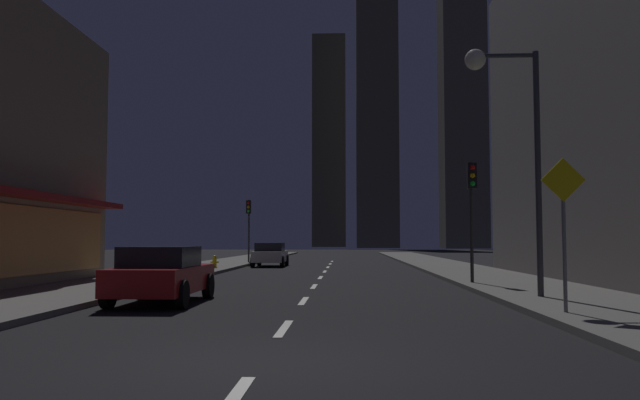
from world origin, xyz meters
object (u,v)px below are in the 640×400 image
at_px(fire_hydrant_far_left, 215,262).
at_px(street_lamp_right, 506,110).
at_px(car_parked_near, 162,274).
at_px(traffic_light_far_left, 249,217).
at_px(car_parked_far, 270,254).
at_px(traffic_light_near_right, 472,195).
at_px(pedestrian_crossing_sign, 564,220).

height_order(fire_hydrant_far_left, street_lamp_right, street_lamp_right).
relative_size(car_parked_near, fire_hydrant_far_left, 6.48).
distance_m(car_parked_near, traffic_light_far_left, 26.39).
xyz_separation_m(car_parked_far, traffic_light_far_left, (-1.90, 3.46, 2.45)).
bearing_deg(traffic_light_near_right, car_parked_near, -146.36).
bearing_deg(car_parked_far, street_lamp_right, -67.81).
relative_size(car_parked_far, traffic_light_near_right, 1.01).
bearing_deg(traffic_light_far_left, car_parked_far, -61.22).
height_order(fire_hydrant_far_left, traffic_light_far_left, traffic_light_far_left).
bearing_deg(car_parked_far, fire_hydrant_far_left, -112.84).
xyz_separation_m(fire_hydrant_far_left, street_lamp_right, (11.28, -16.55, 4.61)).
height_order(traffic_light_near_right, street_lamp_right, street_lamp_right).
relative_size(car_parked_near, car_parked_far, 1.00).
distance_m(car_parked_far, traffic_light_near_right, 19.16).
distance_m(car_parked_far, fire_hydrant_far_left, 5.93).
xyz_separation_m(car_parked_near, car_parked_far, (0.00, 22.74, 0.00)).
height_order(car_parked_far, traffic_light_near_right, traffic_light_near_right).
relative_size(fire_hydrant_far_left, pedestrian_crossing_sign, 0.21).
bearing_deg(traffic_light_far_left, traffic_light_near_right, -61.36).
height_order(car_parked_far, fire_hydrant_far_left, car_parked_far).
bearing_deg(fire_hydrant_far_left, pedestrian_crossing_sign, -60.35).
bearing_deg(car_parked_near, traffic_light_near_right, 33.64).
bearing_deg(street_lamp_right, fire_hydrant_far_left, 124.27).
distance_m(car_parked_near, street_lamp_right, 9.99).
bearing_deg(car_parked_far, traffic_light_near_right, -61.39).
bearing_deg(fire_hydrant_far_left, car_parked_near, -82.42).
relative_size(traffic_light_near_right, pedestrian_crossing_sign, 1.33).
height_order(car_parked_far, pedestrian_crossing_sign, pedestrian_crossing_sign).
relative_size(traffic_light_far_left, street_lamp_right, 0.64).
bearing_deg(pedestrian_crossing_sign, traffic_light_near_right, 90.64).
bearing_deg(pedestrian_crossing_sign, traffic_light_far_left, 110.86).
xyz_separation_m(car_parked_far, pedestrian_crossing_sign, (9.20, -25.67, 1.28)).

